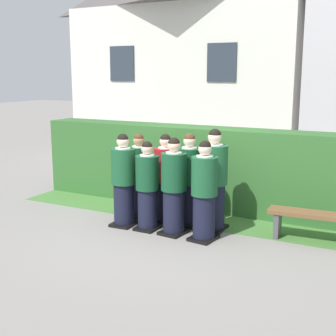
{
  "coord_description": "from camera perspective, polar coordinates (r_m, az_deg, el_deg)",
  "views": [
    {
      "loc": [
        3.52,
        -6.54,
        2.62
      ],
      "look_at": [
        0.0,
        0.27,
        1.05
      ],
      "focal_mm": 49.23,
      "sensor_mm": 36.0,
      "label": 1
    }
  ],
  "objects": [
    {
      "name": "ground_plane",
      "position": [
        7.87,
        -0.91,
        -7.86
      ],
      "size": [
        60.0,
        60.0,
        0.0
      ],
      "primitive_type": "plane",
      "color": "gray"
    },
    {
      "name": "student_front_row_0",
      "position": [
        8.03,
        -5.52,
        -1.77
      ],
      "size": [
        0.42,
        0.48,
        1.62
      ],
      "color": "black",
      "rests_on": "ground"
    },
    {
      "name": "student_front_row_1",
      "position": [
        7.8,
        -2.57,
        -2.49
      ],
      "size": [
        0.4,
        0.48,
        1.52
      ],
      "color": "black",
      "rests_on": "ground"
    },
    {
      "name": "student_front_row_2",
      "position": [
        7.56,
        0.72,
        -2.57
      ],
      "size": [
        0.42,
        0.53,
        1.62
      ],
      "color": "black",
      "rests_on": "ground"
    },
    {
      "name": "student_front_row_3",
      "position": [
        7.31,
        4.51,
        -3.15
      ],
      "size": [
        0.42,
        0.5,
        1.61
      ],
      "color": "black",
      "rests_on": "ground"
    },
    {
      "name": "student_rear_row_0",
      "position": [
        8.5,
        -3.58,
        -1.19
      ],
      "size": [
        0.41,
        0.52,
        1.56
      ],
      "color": "black",
      "rests_on": "ground"
    },
    {
      "name": "student_in_red_blazer",
      "position": [
        8.23,
        -0.32,
        -1.51
      ],
      "size": [
        0.41,
        0.49,
        1.59
      ],
      "color": "black",
      "rests_on": "ground"
    },
    {
      "name": "student_rear_row_2",
      "position": [
        8.0,
        2.64,
        -1.74
      ],
      "size": [
        0.42,
        0.47,
        1.63
      ],
      "color": "black",
      "rests_on": "ground"
    },
    {
      "name": "student_rear_row_3",
      "position": [
        7.78,
        5.7,
        -1.79
      ],
      "size": [
        0.45,
        0.5,
        1.74
      ],
      "color": "black",
      "rests_on": "ground"
    },
    {
      "name": "hedge",
      "position": [
        9.15,
        4.16,
        0.08
      ],
      "size": [
        7.05,
        0.7,
        1.6
      ],
      "color": "#33662D",
      "rests_on": "ground"
    },
    {
      "name": "school_building_main",
      "position": [
        15.91,
        3.01,
        15.12
      ],
      "size": [
        8.03,
        3.49,
        7.02
      ],
      "color": "silver",
      "rests_on": "ground"
    },
    {
      "name": "wooden_bench",
      "position": [
        7.67,
        17.52,
        -6.2
      ],
      "size": [
        1.42,
        0.44,
        0.48
      ],
      "color": "brown",
      "rests_on": "ground"
    },
    {
      "name": "lawn_strip",
      "position": [
        8.64,
        1.97,
        -6.04
      ],
      "size": [
        7.05,
        0.9,
        0.01
      ],
      "primitive_type": "cube",
      "color": "#477A38",
      "rests_on": "ground"
    }
  ]
}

